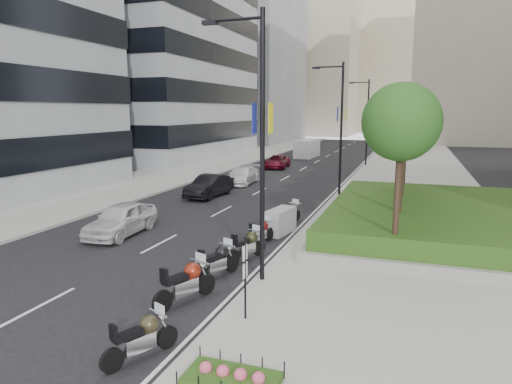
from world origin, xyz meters
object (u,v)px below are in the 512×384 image
at_px(lamp_post_1, 339,122).
at_px(delivery_van, 307,149).
at_px(motorcycle_3, 248,245).
at_px(motorcycle_4, 261,232).
at_px(motorcycle_2, 217,262).
at_px(motorcycle_1, 186,282).
at_px(motorcycle_6, 291,213).
at_px(lamp_post_2, 366,118).
at_px(parking_sign, 245,274).
at_px(car_a, 121,219).
at_px(car_c, 242,175).
at_px(lamp_post_0, 258,135).
at_px(motorcycle_0, 142,337).
at_px(car_b, 209,186).
at_px(motorcycle_5, 280,221).
at_px(car_d, 277,162).

xyz_separation_m(lamp_post_1, delivery_van, (-7.85, 25.19, -4.05)).
bearing_deg(motorcycle_3, motorcycle_4, 24.55).
relative_size(motorcycle_2, delivery_van, 0.41).
relative_size(motorcycle_1, motorcycle_6, 1.13).
bearing_deg(lamp_post_2, parking_sign, -89.01).
xyz_separation_m(motorcycle_3, motorcycle_4, (-0.20, 2.23, -0.06)).
height_order(motorcycle_1, motorcycle_4, motorcycle_1).
bearing_deg(motorcycle_6, car_a, 135.93).
xyz_separation_m(car_a, car_c, (0.03, 16.24, -0.08)).
distance_m(lamp_post_0, motorcycle_4, 6.44).
bearing_deg(car_a, parking_sign, -40.19).
bearing_deg(motorcycle_0, delivery_van, 32.70).
xyz_separation_m(parking_sign, motorcycle_3, (-1.81, 5.15, -0.86)).
xyz_separation_m(lamp_post_1, car_c, (-8.10, 2.95, -4.38)).
bearing_deg(motorcycle_1, motorcycle_3, 16.03).
relative_size(motorcycle_2, car_b, 0.47).
xyz_separation_m(parking_sign, motorcycle_0, (-1.68, -2.54, -0.90)).
distance_m(parking_sign, motorcycle_3, 5.53).
bearing_deg(motorcycle_3, lamp_post_0, -132.25).
bearing_deg(lamp_post_2, car_a, -104.57).
height_order(lamp_post_2, motorcycle_3, lamp_post_2).
bearing_deg(motorcycle_4, motorcycle_1, -165.86).
bearing_deg(car_b, car_a, -85.39).
bearing_deg(car_a, lamp_post_0, -27.36).
relative_size(lamp_post_0, motorcycle_5, 4.28).
relative_size(motorcycle_4, motorcycle_5, 0.94).
xyz_separation_m(parking_sign, motorcycle_1, (-2.20, 0.72, -0.80)).
bearing_deg(lamp_post_2, motorcycle_3, -92.02).
height_order(motorcycle_6, delivery_van, delivery_van).
xyz_separation_m(lamp_post_1, car_a, (-8.13, -13.29, -4.30)).
bearing_deg(motorcycle_3, car_a, 96.84).
xyz_separation_m(motorcycle_2, car_a, (-6.63, 3.74, 0.17)).
bearing_deg(car_b, car_d, 94.46).
xyz_separation_m(lamp_post_0, car_c, (-8.10, 19.95, -4.38)).
bearing_deg(lamp_post_0, car_d, 105.25).
relative_size(motorcycle_2, motorcycle_6, 1.05).
bearing_deg(car_c, motorcycle_1, -75.12).
bearing_deg(motorcycle_3, car_d, 33.64).
height_order(lamp_post_2, motorcycle_4, lamp_post_2).
xyz_separation_m(car_a, delivery_van, (0.28, 38.48, 0.24)).
distance_m(lamp_post_2, car_c, 17.64).
distance_m(lamp_post_1, motorcycle_3, 15.55).
distance_m(lamp_post_0, car_c, 21.98).
bearing_deg(lamp_post_0, motorcycle_4, 107.20).
xyz_separation_m(motorcycle_0, motorcycle_1, (-0.52, 3.26, 0.10)).
bearing_deg(car_a, lamp_post_1, 55.70).
xyz_separation_m(motorcycle_5, car_b, (-7.22, 7.55, 0.15)).
bearing_deg(motorcycle_2, parking_sign, -124.33).
relative_size(lamp_post_1, motorcycle_3, 4.16).
bearing_deg(car_d, motorcycle_6, -76.72).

